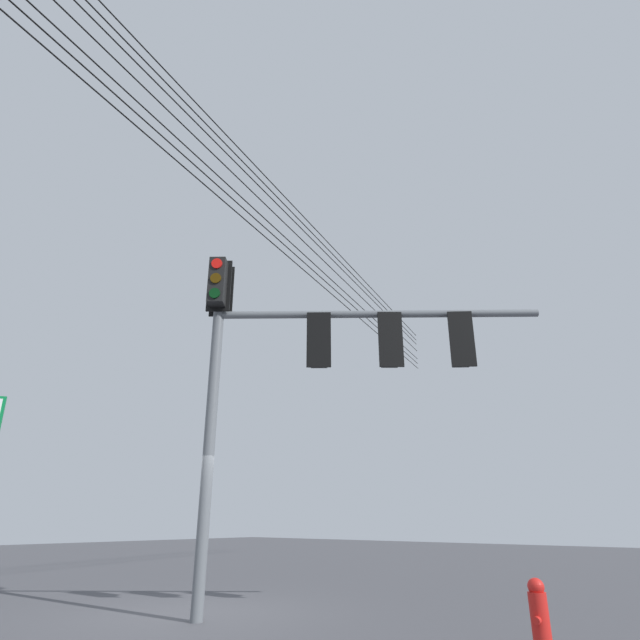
# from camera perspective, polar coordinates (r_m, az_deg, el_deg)

# --- Properties ---
(ground_plane) EXTENTS (60.00, 60.00, 0.00)m
(ground_plane) POSITION_cam_1_polar(r_m,az_deg,el_deg) (10.29, -14.09, -28.50)
(ground_plane) COLOR #47474C
(signal_mast_assembly) EXTENTS (5.10, 4.21, 6.15)m
(signal_mast_assembly) POSITION_cam_1_polar(r_m,az_deg,el_deg) (9.67, -2.19, -2.99)
(signal_mast_assembly) COLOR slate
(signal_mast_assembly) RESTS_ON ground
(fire_hydrant) EXTENTS (0.22, 0.30, 0.81)m
(fire_hydrant) POSITION_cam_1_polar(r_m,az_deg,el_deg) (7.79, 22.62, -27.32)
(fire_hydrant) COLOR red
(fire_hydrant) RESTS_ON ground
(overhead_wire_span) EXTENTS (7.41, 27.30, 2.38)m
(overhead_wire_span) POSITION_cam_1_polar(r_m,az_deg,el_deg) (12.56, -6.44, 12.64)
(overhead_wire_span) COLOR black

